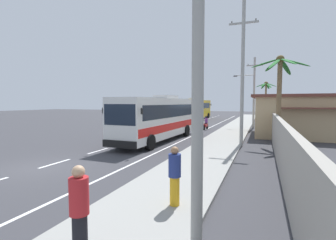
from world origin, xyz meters
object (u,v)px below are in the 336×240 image
object	(u,v)px
utility_pole_nearest	(198,23)
utility_pole_far	(253,91)
pedestrian_midwalk	(175,175)
roadside_building	(329,116)
palm_nearest	(266,92)
utility_pole_mid	(243,72)
coach_bus_far_lane	(196,109)
motorcycle_beside_bus	(206,124)
palm_second	(279,82)
pedestrian_near_kerb	(79,211)
coach_bus_foreground	(159,117)

from	to	relation	value
utility_pole_nearest	utility_pole_far	world-z (taller)	utility_pole_nearest
utility_pole_nearest	pedestrian_midwalk	bearing A→B (deg)	122.04
utility_pole_far	roadside_building	world-z (taller)	utility_pole_far
palm_nearest	roadside_building	world-z (taller)	palm_nearest
utility_pole_mid	palm_nearest	bearing A→B (deg)	85.64
coach_bus_far_lane	utility_pole_mid	size ratio (longest dim) A/B	1.08
coach_bus_far_lane	motorcycle_beside_bus	distance (m)	17.28
palm_second	roadside_building	xyz separation A→B (m)	(4.54, 6.49, -2.61)
coach_bus_far_lane	utility_pole_far	world-z (taller)	utility_pole_far
pedestrian_near_kerb	utility_pole_far	distance (m)	27.96
palm_nearest	coach_bus_far_lane	bearing A→B (deg)	164.18
motorcycle_beside_bus	utility_pole_far	distance (m)	7.24
coach_bus_foreground	pedestrian_midwalk	size ratio (longest dim) A/B	6.65
pedestrian_midwalk	roadside_building	xyz separation A→B (m)	(7.89, 19.36, 0.87)
coach_bus_far_lane	pedestrian_midwalk	world-z (taller)	coach_bus_far_lane
coach_bus_far_lane	pedestrian_midwalk	size ratio (longest dim) A/B	6.35
pedestrian_midwalk	palm_nearest	world-z (taller)	palm_nearest
utility_pole_far	utility_pole_nearest	bearing A→B (deg)	-90.07
pedestrian_near_kerb	utility_pole_nearest	xyz separation A→B (m)	(1.92, 1.19, 3.53)
palm_second	coach_bus_foreground	bearing A→B (deg)	-172.32
pedestrian_midwalk	roadside_building	bearing A→B (deg)	-174.03
coach_bus_foreground	roadside_building	distance (m)	15.43
pedestrian_midwalk	pedestrian_near_kerb	bearing A→B (deg)	12.61
utility_pole_nearest	roadside_building	xyz separation A→B (m)	(6.79, 21.12, -2.72)
coach_bus_foreground	motorcycle_beside_bus	world-z (taller)	coach_bus_foreground
utility_pole_nearest	utility_pole_mid	bearing A→B (deg)	90.85
coach_bus_far_lane	pedestrian_near_kerb	bearing A→B (deg)	-78.29
coach_bus_far_lane	utility_pole_mid	world-z (taller)	utility_pole_mid
motorcycle_beside_bus	palm_second	bearing A→B (deg)	-49.06
pedestrian_near_kerb	palm_nearest	distance (m)	37.31
utility_pole_mid	coach_bus_foreground	bearing A→B (deg)	178.26
palm_nearest	palm_second	size ratio (longest dim) A/B	0.98
coach_bus_foreground	motorcycle_beside_bus	distance (m)	9.60
coach_bus_foreground	palm_second	xyz separation A→B (m)	(8.84, 1.19, 2.59)
pedestrian_near_kerb	palm_second	distance (m)	16.72
coach_bus_foreground	motorcycle_beside_bus	xyz separation A→B (m)	(1.76, 9.35, -1.28)
motorcycle_beside_bus	palm_second	distance (m)	11.48
palm_nearest	palm_second	bearing A→B (deg)	-88.04
coach_bus_far_lane	palm_nearest	world-z (taller)	palm_nearest
pedestrian_near_kerb	pedestrian_midwalk	bearing A→B (deg)	-77.80
motorcycle_beside_bus	palm_nearest	size ratio (longest dim) A/B	0.31
palm_second	utility_pole_nearest	bearing A→B (deg)	-98.72
coach_bus_foreground	pedestrian_near_kerb	bearing A→B (deg)	-72.30
pedestrian_near_kerb	utility_pole_far	xyz separation A→B (m)	(1.96, 27.68, 3.43)
coach_bus_far_lane	roadside_building	world-z (taller)	coach_bus_far_lane
utility_pole_mid	palm_second	distance (m)	2.89
utility_pole_far	utility_pole_mid	bearing A→B (deg)	-90.99
coach_bus_foreground	palm_nearest	world-z (taller)	palm_nearest
utility_pole_mid	utility_pole_nearest	bearing A→B (deg)	-89.15
roadside_building	utility_pole_mid	bearing A→B (deg)	-131.56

